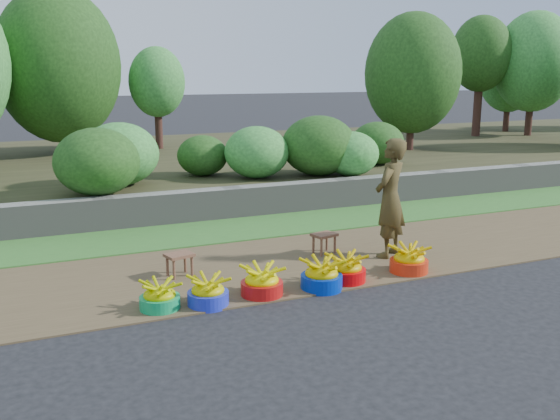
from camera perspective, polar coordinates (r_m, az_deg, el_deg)
name	(u,v)px	position (r m, az deg, el deg)	size (l,w,h in m)	color
ground_plane	(346,291)	(7.51, 6.10, -7.40)	(120.00, 120.00, 0.00)	black
dirt_shoulder	(301,262)	(8.56, 1.96, -4.73)	(80.00, 2.50, 0.02)	brown
grass_verge	(249,228)	(10.33, -2.82, -1.63)	(80.00, 1.50, 0.04)	#36712A
retaining_wall	(232,203)	(11.05, -4.40, 0.65)	(80.00, 0.35, 0.55)	slate
earth_bank	(167,166)	(15.69, -10.32, 3.97)	(80.00, 10.00, 0.50)	#36351D
vegetation	(167,76)	(15.57, -10.31, 11.96)	(36.17, 8.08, 4.17)	#381F19
basin_a	(160,297)	(6.99, -10.95, -7.84)	(0.44, 0.44, 0.33)	#109653
basin_b	(208,293)	(7.02, -6.60, -7.52)	(0.46, 0.46, 0.34)	#202EC8
basin_c	(262,283)	(7.26, -1.67, -6.66)	(0.49, 0.49, 0.37)	#B0110F
basin_d	(322,276)	(7.50, 3.82, -6.03)	(0.50, 0.50, 0.37)	#0228AB
basin_e	(346,270)	(7.77, 6.05, -5.44)	(0.49, 0.49, 0.36)	red
basin_f	(409,261)	(8.24, 11.71, -4.56)	(0.50, 0.50, 0.37)	red
stool_left	(179,258)	(7.98, -9.19, -4.37)	(0.38, 0.33, 0.29)	brown
stool_right	(324,238)	(8.86, 4.06, -2.53)	(0.38, 0.32, 0.29)	brown
vendor_woman	(390,198)	(8.71, 10.03, 1.08)	(0.60, 0.40, 1.65)	black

